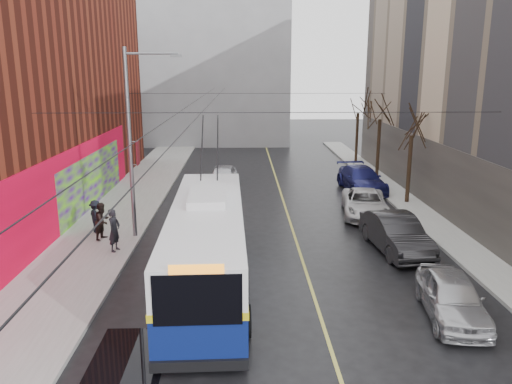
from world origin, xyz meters
TOP-DOWN VIEW (x-y plane):
  - ground at (0.00, 0.00)m, footprint 140.00×140.00m
  - sidewalk_left at (-8.00, 12.00)m, footprint 4.00×60.00m
  - sidewalk_right at (9.00, 12.00)m, footprint 2.00×60.00m
  - lane_line at (1.50, 14.00)m, footprint 0.12×50.00m
  - building_far at (-6.00, 44.99)m, footprint 20.50×12.10m
  - streetlight_pole at (-6.14, 10.00)m, footprint 2.65×0.60m
  - catenary_wires at (-2.54, 14.77)m, footprint 18.00×60.00m
  - tree_near at (9.00, 16.00)m, footprint 3.20×3.20m
  - tree_mid at (9.00, 23.00)m, footprint 3.20×3.20m
  - tree_far at (9.00, 30.00)m, footprint 3.20×3.20m
  - puddle at (-4.34, -0.44)m, footprint 2.08×3.32m
  - pigeons_flying at (-2.39, 10.34)m, footprint 2.76×1.62m
  - trolleybus at (-2.41, 4.68)m, footprint 3.17×12.52m
  - parked_car_a at (5.80, 1.67)m, footprint 2.29×4.53m
  - parked_car_b at (5.83, 7.90)m, footprint 2.25×5.21m
  - parked_car_c at (5.80, 13.53)m, footprint 3.14×5.49m
  - parked_car_d at (6.99, 19.42)m, footprint 2.77×5.79m
  - following_car at (-2.41, 20.75)m, footprint 2.16×4.65m
  - pedestrian_a at (-6.74, 7.91)m, footprint 0.63×0.80m
  - pedestrian_b at (-7.69, 9.54)m, footprint 0.93×1.05m
  - pedestrian_c at (-8.29, 10.51)m, footprint 1.11×1.22m

SIDE VIEW (x-z plane):
  - ground at x=0.00m, z-range 0.00..0.00m
  - lane_line at x=1.50m, z-range 0.00..0.01m
  - puddle at x=-4.34m, z-range 0.00..0.01m
  - sidewalk_left at x=-8.00m, z-range 0.00..0.15m
  - sidewalk_right at x=9.00m, z-range 0.00..0.15m
  - parked_car_c at x=5.80m, z-range 0.00..1.44m
  - parked_car_a at x=5.80m, z-range 0.00..1.48m
  - following_car at x=-2.41m, z-range 0.00..1.54m
  - parked_car_d at x=6.99m, z-range 0.00..1.63m
  - parked_car_b at x=5.83m, z-range 0.00..1.67m
  - pedestrian_c at x=-8.29m, z-range 0.15..1.80m
  - pedestrian_b at x=-7.69m, z-range 0.15..1.93m
  - pedestrian_a at x=-6.74m, z-range 0.15..2.07m
  - trolleybus at x=-2.41m, z-range -1.31..4.58m
  - streetlight_pole at x=-6.14m, z-range 0.35..9.35m
  - tree_near at x=9.00m, z-range 1.78..8.18m
  - tree_far at x=9.00m, z-range 1.86..8.43m
  - tree_mid at x=9.00m, z-range 1.91..8.59m
  - catenary_wires at x=-2.54m, z-range 6.13..6.36m
  - pigeons_flying at x=-2.39m, z-range 6.91..8.14m
  - building_far at x=-6.00m, z-range 0.02..18.02m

